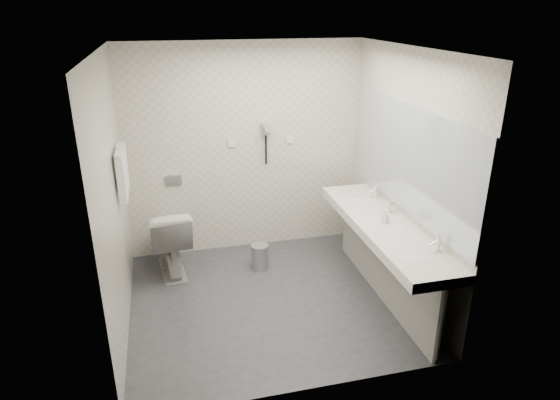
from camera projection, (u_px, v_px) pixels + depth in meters
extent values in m
plane|color=#2E2E34|center=(269.00, 300.00, 5.03)|extent=(2.80, 2.80, 0.00)
plane|color=silver|center=(267.00, 49.00, 4.10)|extent=(2.80, 2.80, 0.00)
plane|color=beige|center=(245.00, 150.00, 5.74)|extent=(2.80, 0.00, 2.80)
plane|color=beige|center=(308.00, 250.00, 3.40)|extent=(2.80, 0.00, 2.80)
plane|color=beige|center=(113.00, 201.00, 4.26)|extent=(0.00, 2.60, 2.60)
plane|color=beige|center=(404.00, 176.00, 4.88)|extent=(0.00, 2.60, 2.60)
cube|color=silver|center=(384.00, 227.00, 4.80)|extent=(0.55, 2.20, 0.10)
cube|color=gray|center=(383.00, 265.00, 4.97)|extent=(0.03, 2.15, 0.75)
cylinder|color=silver|center=(440.00, 325.00, 4.04)|extent=(0.06, 0.06, 0.75)
cylinder|color=silver|center=(348.00, 223.00, 5.91)|extent=(0.06, 0.06, 0.75)
cube|color=#B2BCC6|center=(414.00, 163.00, 4.62)|extent=(0.02, 2.20, 1.05)
ellipsoid|color=silver|center=(416.00, 255.00, 4.20)|extent=(0.40, 0.31, 0.05)
ellipsoid|color=silver|center=(359.00, 200.00, 5.38)|extent=(0.40, 0.31, 0.05)
cylinder|color=silver|center=(438.00, 243.00, 4.21)|extent=(0.04, 0.04, 0.15)
cylinder|color=silver|center=(376.00, 191.00, 5.39)|extent=(0.04, 0.04, 0.15)
imported|color=silver|center=(385.00, 217.00, 4.77)|extent=(0.07, 0.07, 0.12)
imported|color=silver|center=(384.00, 214.00, 4.86)|extent=(0.08, 0.08, 0.09)
cylinder|color=silver|center=(392.00, 208.00, 5.01)|extent=(0.06, 0.06, 0.10)
imported|color=silver|center=(169.00, 240.00, 5.44)|extent=(0.53, 0.83, 0.80)
cube|color=#B2B5BA|center=(174.00, 180.00, 5.65)|extent=(0.18, 0.02, 0.12)
cylinder|color=#B2B5BA|center=(260.00, 257.00, 5.60)|extent=(0.23, 0.23, 0.28)
cylinder|color=#B2B5BA|center=(260.00, 246.00, 5.54)|extent=(0.20, 0.20, 0.02)
cylinder|color=silver|center=(119.00, 151.00, 4.65)|extent=(0.02, 0.62, 0.02)
cube|color=silver|center=(122.00, 177.00, 4.61)|extent=(0.07, 0.24, 0.48)
cube|color=silver|center=(123.00, 168.00, 4.86)|extent=(0.07, 0.24, 0.48)
cube|color=gray|center=(266.00, 129.00, 5.67)|extent=(0.10, 0.04, 0.14)
cylinder|color=gray|center=(267.00, 128.00, 5.60)|extent=(0.08, 0.14, 0.08)
cylinder|color=black|center=(266.00, 150.00, 5.75)|extent=(0.02, 0.02, 0.35)
cube|color=silver|center=(232.00, 143.00, 5.66)|extent=(0.09, 0.02, 0.09)
cube|color=silver|center=(290.00, 139.00, 5.81)|extent=(0.09, 0.02, 0.09)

